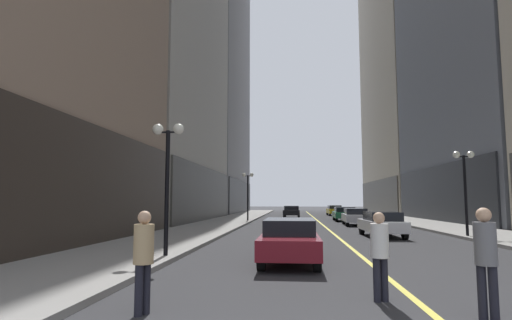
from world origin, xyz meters
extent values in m
plane|color=#2D2D30|center=(0.00, 35.00, 0.00)|extent=(200.00, 200.00, 0.00)
cube|color=gray|center=(-8.25, 35.00, 0.07)|extent=(4.50, 78.00, 0.15)
cube|color=gray|center=(8.25, 35.00, 0.07)|extent=(4.50, 78.00, 0.15)
cube|color=#E5D64C|center=(0.00, 35.00, 0.00)|extent=(0.16, 70.00, 0.01)
cube|color=#332A23|center=(-10.60, 11.00, 2.50)|extent=(0.50, 20.90, 5.00)
cube|color=#3A3935|center=(-10.60, 34.50, 2.50)|extent=(0.50, 22.80, 5.00)
cube|color=gray|center=(-16.57, 60.00, 33.93)|extent=(12.14, 26.00, 67.85)
cube|color=#2C2C2E|center=(-10.60, 60.00, 2.50)|extent=(0.50, 24.70, 5.00)
cube|color=#212327|center=(10.60, 34.50, 2.50)|extent=(0.50, 22.80, 5.00)
cube|color=#403C35|center=(10.60, 60.00, 2.50)|extent=(0.50, 24.70, 5.00)
cube|color=maroon|center=(-2.43, 9.28, 0.59)|extent=(1.75, 4.61, 0.55)
cube|color=black|center=(-2.43, 9.51, 1.07)|extent=(1.54, 2.59, 0.50)
cylinder|color=black|center=(-1.69, 7.67, 0.32)|extent=(0.22, 0.64, 0.64)
cylinder|color=black|center=(-3.18, 7.67, 0.32)|extent=(0.22, 0.64, 0.64)
cylinder|color=black|center=(-1.67, 10.89, 0.32)|extent=(0.22, 0.64, 0.64)
cylinder|color=black|center=(-3.17, 10.90, 0.32)|extent=(0.22, 0.64, 0.64)
cube|color=silver|center=(2.33, 18.68, 0.59)|extent=(1.87, 4.30, 0.55)
cube|color=black|center=(2.33, 18.47, 1.07)|extent=(1.61, 2.42, 0.50)
cylinder|color=black|center=(1.53, 20.15, 0.32)|extent=(0.24, 0.65, 0.64)
cylinder|color=black|center=(3.05, 20.19, 0.32)|extent=(0.24, 0.65, 0.64)
cylinder|color=black|center=(1.61, 17.17, 0.32)|extent=(0.24, 0.65, 0.64)
cylinder|color=black|center=(3.12, 17.21, 0.32)|extent=(0.24, 0.65, 0.64)
cube|color=#B7B7BC|center=(2.46, 28.91, 0.59)|extent=(1.89, 4.56, 0.55)
cube|color=black|center=(2.45, 28.68, 1.07)|extent=(1.62, 2.57, 0.50)
cylinder|color=black|center=(1.77, 30.51, 0.32)|extent=(0.24, 0.65, 0.64)
cylinder|color=black|center=(3.26, 30.46, 0.32)|extent=(0.24, 0.65, 0.64)
cylinder|color=black|center=(1.65, 27.36, 0.32)|extent=(0.24, 0.65, 0.64)
cylinder|color=black|center=(3.15, 27.31, 0.32)|extent=(0.24, 0.65, 0.64)
cube|color=#196038|center=(2.49, 35.89, 0.59)|extent=(2.06, 4.78, 0.55)
cube|color=black|center=(2.48, 35.65, 1.07)|extent=(1.78, 2.69, 0.50)
cylinder|color=black|center=(1.68, 37.57, 0.32)|extent=(0.24, 0.65, 0.64)
cylinder|color=black|center=(3.38, 37.52, 0.32)|extent=(0.24, 0.65, 0.64)
cylinder|color=black|center=(1.60, 34.26, 0.32)|extent=(0.24, 0.65, 0.64)
cylinder|color=black|center=(3.30, 34.21, 0.32)|extent=(0.24, 0.65, 0.64)
cube|color=black|center=(-2.51, 43.38, 0.59)|extent=(1.93, 4.15, 0.55)
cube|color=black|center=(-2.50, 43.59, 1.07)|extent=(1.67, 2.34, 0.50)
cylinder|color=black|center=(-1.73, 41.93, 0.32)|extent=(0.23, 0.64, 0.64)
cylinder|color=black|center=(-3.34, 41.96, 0.32)|extent=(0.23, 0.64, 0.64)
cylinder|color=black|center=(-1.68, 44.81, 0.32)|extent=(0.23, 0.64, 0.64)
cylinder|color=black|center=(-3.28, 44.84, 0.32)|extent=(0.23, 0.64, 0.64)
cube|color=yellow|center=(2.98, 50.28, 0.59)|extent=(1.82, 4.30, 0.55)
cube|color=black|center=(2.98, 50.06, 1.07)|extent=(1.57, 2.42, 0.50)
cylinder|color=black|center=(2.20, 51.75, 0.32)|extent=(0.23, 0.64, 0.64)
cylinder|color=black|center=(3.68, 51.79, 0.32)|extent=(0.23, 0.64, 0.64)
cylinder|color=black|center=(2.27, 48.77, 0.32)|extent=(0.23, 0.64, 0.64)
cylinder|color=black|center=(3.75, 48.80, 0.32)|extent=(0.23, 0.64, 0.64)
cylinder|color=black|center=(-4.87, 3.17, 0.42)|extent=(0.14, 0.14, 0.84)
cylinder|color=black|center=(-4.79, 3.32, 0.42)|extent=(0.14, 0.14, 0.84)
cylinder|color=tan|center=(-4.83, 3.25, 1.17)|extent=(0.46, 0.46, 0.66)
sphere|color=tan|center=(-4.83, 3.25, 1.61)|extent=(0.23, 0.23, 0.23)
cylinder|color=black|center=(-0.60, 4.56, 0.41)|extent=(0.14, 0.14, 0.81)
cylinder|color=black|center=(-0.75, 4.50, 0.41)|extent=(0.14, 0.14, 0.81)
cylinder|color=silver|center=(-0.67, 4.53, 1.13)|extent=(0.44, 0.44, 0.64)
sphere|color=tan|center=(-0.67, 4.53, 1.56)|extent=(0.22, 0.22, 0.22)
cylinder|color=black|center=(0.83, 3.37, 0.43)|extent=(0.14, 0.14, 0.86)
cylinder|color=black|center=(0.69, 3.45, 0.43)|extent=(0.14, 0.14, 0.86)
cylinder|color=slate|center=(0.76, 3.41, 1.21)|extent=(0.46, 0.46, 0.68)
sphere|color=tan|center=(0.76, 3.41, 1.66)|extent=(0.23, 0.23, 0.23)
cylinder|color=black|center=(-6.40, 9.42, 2.10)|extent=(0.14, 0.14, 4.20)
cylinder|color=black|center=(-6.40, 9.42, 4.15)|extent=(0.80, 0.06, 0.06)
sphere|color=white|center=(-6.75, 9.42, 4.25)|extent=(0.36, 0.36, 0.36)
sphere|color=white|center=(-6.05, 9.42, 4.25)|extent=(0.36, 0.36, 0.36)
cylinder|color=black|center=(-6.40, 33.15, 2.10)|extent=(0.14, 0.14, 4.20)
cylinder|color=black|center=(-6.40, 33.15, 4.15)|extent=(0.80, 0.06, 0.06)
sphere|color=white|center=(-6.75, 33.15, 4.25)|extent=(0.36, 0.36, 0.36)
sphere|color=white|center=(-6.05, 33.15, 4.25)|extent=(0.36, 0.36, 0.36)
cylinder|color=black|center=(6.40, 18.04, 2.10)|extent=(0.14, 0.14, 4.20)
cylinder|color=black|center=(6.40, 18.04, 4.15)|extent=(0.80, 0.06, 0.06)
sphere|color=white|center=(6.05, 18.04, 4.25)|extent=(0.36, 0.36, 0.36)
sphere|color=white|center=(6.75, 18.04, 4.25)|extent=(0.36, 0.36, 0.36)
camera|label=1|loc=(-2.30, -3.54, 1.89)|focal=28.58mm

